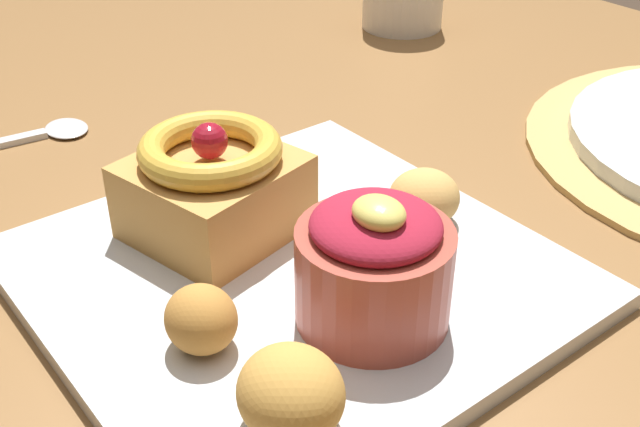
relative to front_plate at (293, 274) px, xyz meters
name	(u,v)px	position (x,y,z in m)	size (l,w,h in m)	color
dining_table	(410,297)	(-0.03, 0.13, -0.10)	(1.31, 0.95, 0.73)	brown
front_plate	(293,274)	(0.00, 0.00, 0.00)	(0.28, 0.28, 0.01)	silver
cake_slice	(213,185)	(-0.06, -0.01, 0.04)	(0.11, 0.11, 0.07)	#C68E47
berry_ramekin	(374,265)	(0.06, 0.01, 0.04)	(0.08, 0.08, 0.08)	#B24C3D
fritter_front	(201,319)	(0.03, -0.08, 0.02)	(0.04, 0.04, 0.03)	#BC7F38
fritter_middle	(291,393)	(0.10, -0.07, 0.03)	(0.05, 0.05, 0.04)	gold
fritter_back	(424,197)	(0.01, 0.09, 0.02)	(0.04, 0.04, 0.03)	tan
spoon	(32,136)	(-0.27, -0.05, 0.00)	(0.04, 0.13, 0.00)	silver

